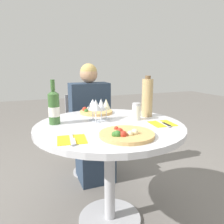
{
  "coord_description": "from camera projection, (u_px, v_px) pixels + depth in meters",
  "views": [
    {
      "loc": [
        -0.5,
        -1.31,
        1.13
      ],
      "look_at": [
        -0.01,
        -0.08,
        0.84
      ],
      "focal_mm": 35.0,
      "sensor_mm": 36.0,
      "label": 1
    }
  ],
  "objects": [
    {
      "name": "wine_glass_back_right",
      "position": [
        106.0,
        104.0,
        1.58
      ],
      "size": [
        0.07,
        0.07,
        0.15
      ],
      "color": "silver",
      "rests_on": "dining_table"
    },
    {
      "name": "wine_bottle",
      "position": [
        54.0,
        107.0,
        1.44
      ],
      "size": [
        0.07,
        0.07,
        0.3
      ],
      "color": "#38602D",
      "rests_on": "dining_table"
    },
    {
      "name": "place_setting_right",
      "position": [
        163.0,
        124.0,
        1.46
      ],
      "size": [
        0.16,
        0.19,
        0.01
      ],
      "color": "yellow",
      "rests_on": "dining_table"
    },
    {
      "name": "ground_plane",
      "position": [
        110.0,
        220.0,
        1.62
      ],
      "size": [
        12.0,
        12.0,
        0.0
      ],
      "primitive_type": "plane",
      "color": "slate",
      "rests_on": "ground"
    },
    {
      "name": "sugar_shaker",
      "position": [
        136.0,
        112.0,
        1.56
      ],
      "size": [
        0.06,
        0.06,
        0.12
      ],
      "color": "silver",
      "rests_on": "dining_table"
    },
    {
      "name": "chair_behind_diner",
      "position": [
        88.0,
        134.0,
        2.32
      ],
      "size": [
        0.42,
        0.42,
        0.81
      ],
      "rotation": [
        0.0,
        0.0,
        3.14
      ],
      "color": "#ADADB2",
      "rests_on": "ground_plane"
    },
    {
      "name": "seated_diner",
      "position": [
        92.0,
        129.0,
        2.17
      ],
      "size": [
        0.38,
        0.42,
        1.13
      ],
      "rotation": [
        0.0,
        0.0,
        3.14
      ],
      "color": "#28384C",
      "rests_on": "ground_plane"
    },
    {
      "name": "pizza_large",
      "position": [
        126.0,
        134.0,
        1.21
      ],
      "size": [
        0.31,
        0.31,
        0.05
      ],
      "color": "tan",
      "rests_on": "dining_table"
    },
    {
      "name": "tall_carafe",
      "position": [
        147.0,
        97.0,
        1.65
      ],
      "size": [
        0.08,
        0.08,
        0.31
      ],
      "color": "tan",
      "rests_on": "dining_table"
    },
    {
      "name": "wine_glass_front_left",
      "position": [
        96.0,
        105.0,
        1.48
      ],
      "size": [
        0.07,
        0.07,
        0.16
      ],
      "color": "silver",
      "rests_on": "dining_table"
    },
    {
      "name": "wine_glass_center",
      "position": [
        101.0,
        105.0,
        1.53
      ],
      "size": [
        0.06,
        0.06,
        0.16
      ],
      "color": "silver",
      "rests_on": "dining_table"
    },
    {
      "name": "pizza_small_far",
      "position": [
        95.0,
        112.0,
        1.78
      ],
      "size": [
        0.26,
        0.26,
        0.05
      ],
      "color": "tan",
      "rests_on": "dining_table"
    },
    {
      "name": "place_setting_left",
      "position": [
        72.0,
        140.0,
        1.15
      ],
      "size": [
        0.17,
        0.19,
        0.01
      ],
      "color": "yellow",
      "rests_on": "dining_table"
    },
    {
      "name": "dining_table",
      "position": [
        110.0,
        142.0,
        1.49
      ],
      "size": [
        0.99,
        0.99,
        0.74
      ],
      "color": "#B2B2B7",
      "rests_on": "ground_plane"
    },
    {
      "name": "wine_glass_back_left",
      "position": [
        93.0,
        105.0,
        1.54
      ],
      "size": [
        0.08,
        0.08,
        0.15
      ],
      "color": "silver",
      "rests_on": "dining_table"
    }
  ]
}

